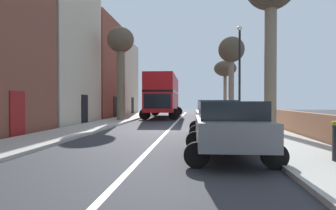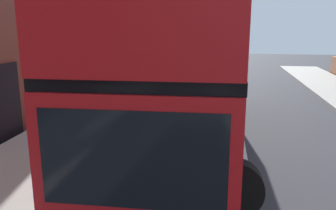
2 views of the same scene
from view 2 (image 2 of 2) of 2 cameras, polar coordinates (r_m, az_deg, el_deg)
The scene contains 1 object.
double_decker_bus at distance 9.17m, azimuth 2.04°, elevation 8.17°, with size 3.72×11.03×4.06m.
Camera 2 is at (-0.60, 3.43, 3.16)m, focal length 36.98 mm.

